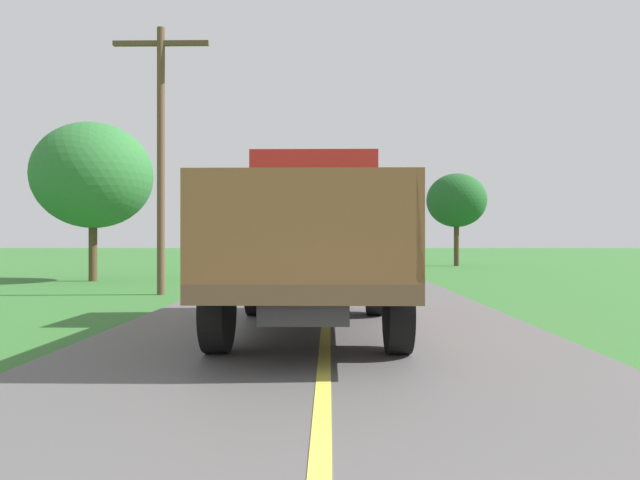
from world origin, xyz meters
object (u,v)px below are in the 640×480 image
(banana_truck_near, at_px, (313,236))
(roadside_tree_near_left, at_px, (456,201))
(utility_pole_roadside, at_px, (161,148))
(roadside_tree_mid_right, at_px, (93,176))
(banana_truck_far, at_px, (316,238))

(banana_truck_near, xyz_separation_m, roadside_tree_near_left, (7.19, 21.88, 2.09))
(utility_pole_roadside, relative_size, roadside_tree_mid_right, 1.27)
(banana_truck_far, height_order, utility_pole_roadside, utility_pole_roadside)
(banana_truck_far, relative_size, roadside_tree_near_left, 1.16)
(banana_truck_far, distance_m, utility_pole_roadside, 8.89)
(banana_truck_far, distance_m, roadside_tree_mid_right, 8.37)
(banana_truck_near, distance_m, banana_truck_far, 13.03)
(utility_pole_roadside, bearing_deg, banana_truck_near, -52.69)
(utility_pole_roadside, xyz_separation_m, roadside_tree_mid_right, (-3.76, 4.80, -0.17))
(banana_truck_far, bearing_deg, roadside_tree_mid_right, -158.98)
(banana_truck_near, relative_size, banana_truck_far, 1.00)
(banana_truck_near, distance_m, roadside_tree_near_left, 23.12)
(banana_truck_near, relative_size, roadside_tree_mid_right, 1.07)
(banana_truck_far, height_order, roadside_tree_near_left, roadside_tree_near_left)
(roadside_tree_near_left, distance_m, roadside_tree_mid_right, 19.06)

